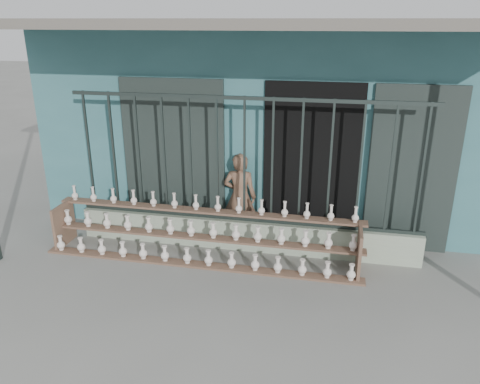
# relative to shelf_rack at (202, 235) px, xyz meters

# --- Properties ---
(ground) EXTENTS (60.00, 60.00, 0.00)m
(ground) POSITION_rel_shelf_rack_xyz_m (0.52, -0.88, -0.36)
(ground) COLOR slate
(workshop_building) EXTENTS (7.40, 6.60, 3.21)m
(workshop_building) POSITION_rel_shelf_rack_xyz_m (0.53, 3.35, 1.26)
(workshop_building) COLOR #33676D
(workshop_building) RESTS_ON ground
(parapet_wall) EXTENTS (5.00, 0.20, 0.45)m
(parapet_wall) POSITION_rel_shelf_rack_xyz_m (0.52, 0.42, -0.14)
(parapet_wall) COLOR #99A890
(parapet_wall) RESTS_ON ground
(security_fence) EXTENTS (5.00, 0.04, 1.80)m
(security_fence) POSITION_rel_shelf_rack_xyz_m (0.52, 0.42, 0.98)
(security_fence) COLOR #283330
(security_fence) RESTS_ON parapet_wall
(shelf_rack) EXTENTS (4.50, 0.68, 0.85)m
(shelf_rack) POSITION_rel_shelf_rack_xyz_m (0.00, 0.00, 0.00)
(shelf_rack) COLOR brown
(shelf_rack) RESTS_ON ground
(elderly_woman) EXTENTS (0.50, 0.33, 1.36)m
(elderly_woman) POSITION_rel_shelf_rack_xyz_m (0.39, 0.75, 0.32)
(elderly_woman) COLOR brown
(elderly_woman) RESTS_ON ground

